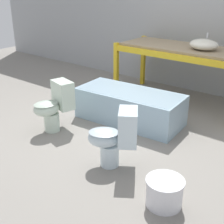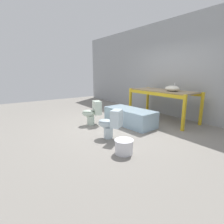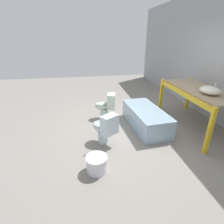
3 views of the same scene
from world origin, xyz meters
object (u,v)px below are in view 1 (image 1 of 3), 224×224
object	(u,v)px
sink_basin	(204,45)
toilet_near	(54,105)
toilet_far	(115,137)
bucket_white	(164,192)
bathtub_main	(130,104)

from	to	relation	value
sink_basin	toilet_near	distance (m)	2.42
toilet_far	bucket_white	bearing A→B (deg)	38.68
bathtub_main	bucket_white	bearing A→B (deg)	-49.01
sink_basin	bucket_white	world-z (taller)	sink_basin
sink_basin	bucket_white	xyz separation A→B (m)	(0.78, -2.44, -0.89)
toilet_far	sink_basin	bearing A→B (deg)	146.20
bathtub_main	sink_basin	bearing A→B (deg)	58.68
sink_basin	toilet_far	distance (m)	2.30
bathtub_main	toilet_near	size ratio (longest dim) A/B	2.33
bathtub_main	toilet_far	bearing A→B (deg)	-66.66
sink_basin	toilet_near	size ratio (longest dim) A/B	0.65
toilet_near	toilet_far	size ratio (longest dim) A/B	1.00
sink_basin	bucket_white	bearing A→B (deg)	-72.30
sink_basin	bathtub_main	world-z (taller)	sink_basin
toilet_near	toilet_far	xyz separation A→B (m)	(1.21, -0.21, 0.00)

